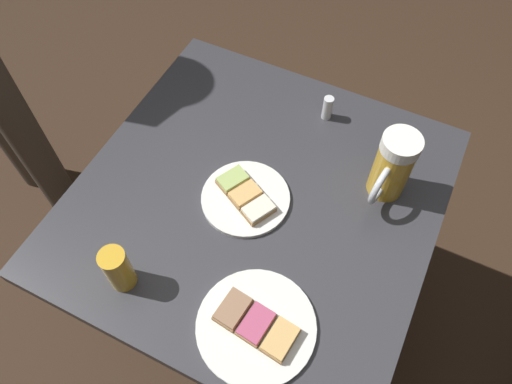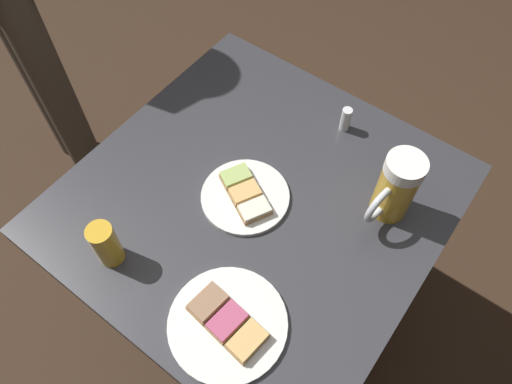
{
  "view_description": "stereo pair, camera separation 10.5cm",
  "coord_description": "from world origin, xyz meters",
  "px_view_note": "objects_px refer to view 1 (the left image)",
  "views": [
    {
      "loc": [
        0.25,
        -0.51,
        1.65
      ],
      "look_at": [
        0.0,
        0.0,
        0.77
      ],
      "focal_mm": 34.03,
      "sensor_mm": 36.0,
      "label": 1
    },
    {
      "loc": [
        0.34,
        -0.45,
        1.65
      ],
      "look_at": [
        0.0,
        0.0,
        0.77
      ],
      "focal_mm": 34.03,
      "sensor_mm": 36.0,
      "label": 2
    }
  ],
  "objects_px": {
    "beer_mug": "(392,167)",
    "plate_far": "(256,326)",
    "plate_near": "(246,197)",
    "salt_shaker": "(328,108)",
    "beer_glass_small": "(118,269)"
  },
  "relations": [
    {
      "from": "plate_near",
      "to": "beer_mug",
      "type": "height_order",
      "value": "beer_mug"
    },
    {
      "from": "beer_glass_small",
      "to": "salt_shaker",
      "type": "bearing_deg",
      "value": 70.67
    },
    {
      "from": "beer_mug",
      "to": "beer_glass_small",
      "type": "height_order",
      "value": "beer_mug"
    },
    {
      "from": "plate_near",
      "to": "beer_mug",
      "type": "bearing_deg",
      "value": 31.13
    },
    {
      "from": "salt_shaker",
      "to": "beer_glass_small",
      "type": "bearing_deg",
      "value": -109.33
    },
    {
      "from": "beer_mug",
      "to": "plate_far",
      "type": "bearing_deg",
      "value": -106.28
    },
    {
      "from": "beer_glass_small",
      "to": "salt_shaker",
      "type": "xyz_separation_m",
      "value": [
        0.2,
        0.57,
        -0.02
      ]
    },
    {
      "from": "beer_mug",
      "to": "salt_shaker",
      "type": "bearing_deg",
      "value": 143.58
    },
    {
      "from": "plate_far",
      "to": "salt_shaker",
      "type": "relative_size",
      "value": 3.57
    },
    {
      "from": "beer_mug",
      "to": "plate_near",
      "type": "bearing_deg",
      "value": -148.87
    },
    {
      "from": "plate_far",
      "to": "beer_glass_small",
      "type": "bearing_deg",
      "value": -173.77
    },
    {
      "from": "plate_near",
      "to": "plate_far",
      "type": "bearing_deg",
      "value": -59.26
    },
    {
      "from": "plate_near",
      "to": "salt_shaker",
      "type": "xyz_separation_m",
      "value": [
        0.07,
        0.3,
        0.02
      ]
    },
    {
      "from": "salt_shaker",
      "to": "beer_mug",
      "type": "bearing_deg",
      "value": -36.42
    },
    {
      "from": "salt_shaker",
      "to": "plate_near",
      "type": "bearing_deg",
      "value": -103.13
    }
  ]
}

